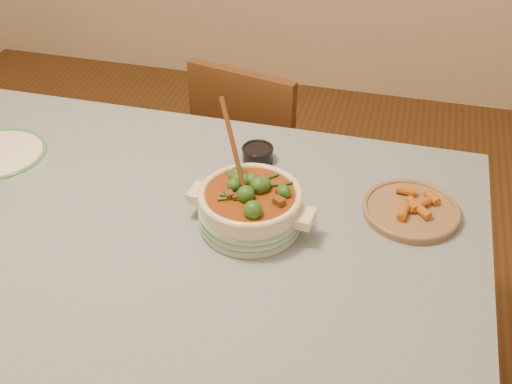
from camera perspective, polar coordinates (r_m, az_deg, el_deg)
dining_table at (r=1.69m, az=-9.44°, el=-5.20°), size 1.68×1.08×0.76m
stew_casserole at (r=1.57m, az=-0.52°, el=-1.16°), size 0.32×0.27×0.30m
white_plate at (r=1.98m, az=-21.83°, el=3.10°), size 0.29×0.29×0.02m
condiment_bowl at (r=1.82m, az=0.15°, el=3.44°), size 0.10×0.10×0.05m
fried_plate at (r=1.68m, az=13.64°, el=-1.47°), size 0.27×0.27×0.04m
chair_far at (r=2.39m, az=-0.12°, el=3.81°), size 0.47×0.47×0.84m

